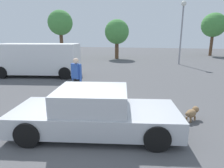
# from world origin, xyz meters

# --- Properties ---
(ground_plane) EXTENTS (80.00, 80.00, 0.00)m
(ground_plane) POSITION_xyz_m (0.00, 0.00, 0.00)
(ground_plane) COLOR #515154
(sedan_foreground) EXTENTS (4.73, 2.51, 1.25)m
(sedan_foreground) POSITION_xyz_m (0.31, 0.18, 0.58)
(sedan_foreground) COLOR #B7BABF
(sedan_foreground) RESTS_ON ground_plane
(dog) EXTENTS (0.49, 0.56, 0.42)m
(dog) POSITION_xyz_m (3.10, 1.60, 0.26)
(dog) COLOR olive
(dog) RESTS_ON ground_plane
(van_white) EXTENTS (5.54, 2.98, 2.13)m
(van_white) POSITION_xyz_m (-5.77, 6.85, 1.16)
(van_white) COLOR white
(van_white) RESTS_ON ground_plane
(pedestrian) EXTENTS (0.53, 0.38, 1.74)m
(pedestrian) POSITION_xyz_m (-1.36, 2.89, 1.04)
(pedestrian) COLOR black
(pedestrian) RESTS_ON ground_plane
(light_post_near) EXTENTS (0.44, 0.44, 5.62)m
(light_post_near) POSITION_xyz_m (3.98, 14.58, 3.88)
(light_post_near) COLOR gray
(light_post_near) RESTS_ON ground_plane
(tree_back_left) EXTENTS (2.78, 2.78, 4.47)m
(tree_back_left) POSITION_xyz_m (-2.71, 17.91, 3.05)
(tree_back_left) COLOR brown
(tree_back_left) RESTS_ON ground_plane
(tree_back_center) EXTENTS (3.08, 3.08, 5.54)m
(tree_back_center) POSITION_xyz_m (8.93, 23.98, 3.97)
(tree_back_center) COLOR brown
(tree_back_center) RESTS_ON ground_plane
(tree_back_right) EXTENTS (2.78, 2.78, 5.47)m
(tree_back_right) POSITION_xyz_m (-8.96, 16.40, 4.02)
(tree_back_right) COLOR brown
(tree_back_right) RESTS_ON ground_plane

